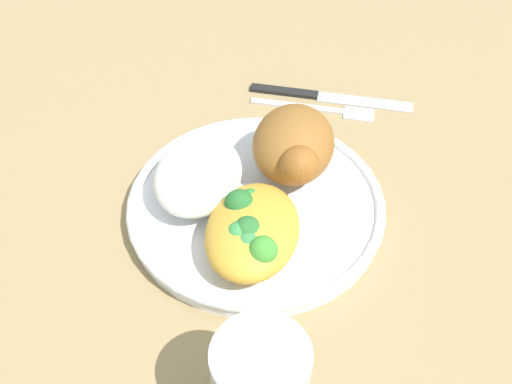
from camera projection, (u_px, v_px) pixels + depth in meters
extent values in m
plane|color=#998154|center=(256.00, 213.00, 0.64)|extent=(2.00, 2.00, 0.00)
cylinder|color=silver|center=(256.00, 208.00, 0.63)|extent=(0.24, 0.24, 0.02)
torus|color=silver|center=(256.00, 203.00, 0.62)|extent=(0.25, 0.25, 0.01)
ellipsoid|color=#905C26|center=(293.00, 144.00, 0.63)|extent=(0.10, 0.08, 0.06)
sphere|color=#925720|center=(299.00, 165.00, 0.59)|extent=(0.04, 0.04, 0.04)
ellipsoid|color=white|center=(199.00, 172.00, 0.62)|extent=(0.10, 0.08, 0.04)
ellipsoid|color=gold|center=(252.00, 231.00, 0.57)|extent=(0.11, 0.08, 0.04)
sphere|color=#338434|center=(254.00, 200.00, 0.59)|extent=(0.02, 0.02, 0.02)
sphere|color=#3C9446|center=(236.00, 234.00, 0.55)|extent=(0.02, 0.02, 0.02)
sphere|color=#296B2C|center=(239.00, 204.00, 0.57)|extent=(0.03, 0.03, 0.03)
sphere|color=#429534|center=(263.00, 251.00, 0.54)|extent=(0.03, 0.03, 0.03)
sphere|color=#3C8544|center=(249.00, 245.00, 0.55)|extent=(0.03, 0.03, 0.03)
sphere|color=#2C6F2F|center=(248.00, 232.00, 0.56)|extent=(0.03, 0.03, 0.03)
cube|color=silver|center=(298.00, 105.00, 0.75)|extent=(0.01, 0.11, 0.01)
cube|color=silver|center=(359.00, 113.00, 0.74)|extent=(0.02, 0.03, 0.00)
cube|color=black|center=(284.00, 90.00, 0.76)|extent=(0.01, 0.08, 0.01)
cube|color=#B2B2B7|center=(365.00, 102.00, 0.75)|extent=(0.02, 0.11, 0.00)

